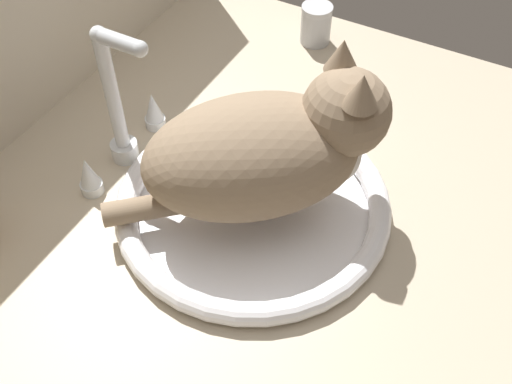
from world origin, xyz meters
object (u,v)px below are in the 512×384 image
at_px(faucet, 120,116).
at_px(metal_jar, 316,24).
at_px(sink_basin, 256,205).
at_px(cat, 274,150).

distance_m(faucet, metal_jar, 0.42).
relative_size(sink_basin, metal_jar, 5.31).
bearing_deg(faucet, cat, -86.18).
bearing_deg(metal_jar, faucet, 163.75).
relative_size(sink_basin, cat, 1.16).
height_order(cat, metal_jar, cat).
bearing_deg(sink_basin, faucet, 90.00).
bearing_deg(faucet, metal_jar, -16.25).
distance_m(faucet, cat, 0.24).
height_order(sink_basin, faucet, faucet).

